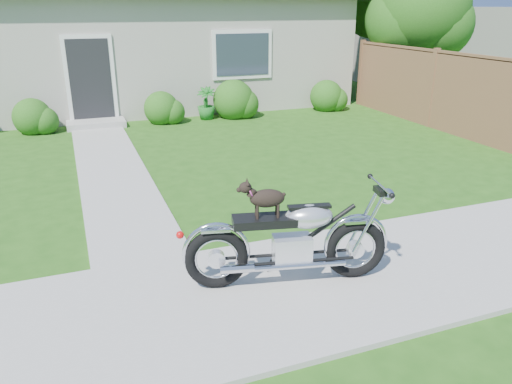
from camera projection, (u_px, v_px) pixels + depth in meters
ground at (300, 285)px, 5.40m from camera, size 80.00×80.00×0.00m
sidewalk at (300, 284)px, 5.39m from camera, size 24.00×2.20×0.04m
walkway at (111, 168)px, 9.27m from camera, size 1.20×8.00×0.03m
house at (132, 30)px, 15.14m from camera, size 12.60×7.03×4.50m
fence at (433, 89)px, 12.20m from camera, size 0.12×6.62×1.90m
tree_near at (426, 12)px, 14.10m from camera, size 2.76×2.72×4.17m
shrub_row at (162, 107)px, 12.75m from camera, size 10.79×1.10×1.10m
potted_plant_right at (206, 103)px, 13.18m from camera, size 0.63×0.63×0.85m
motorcycle_with_dog at (291, 239)px, 5.22m from camera, size 2.20×0.79×1.17m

